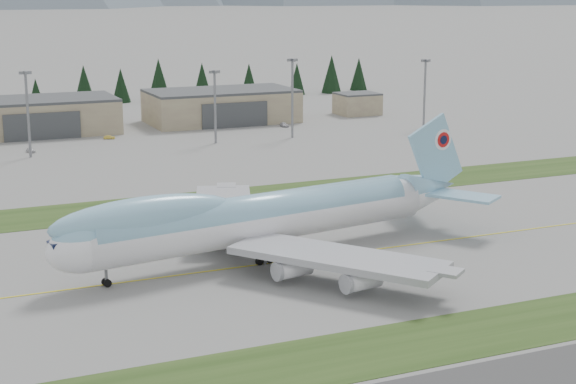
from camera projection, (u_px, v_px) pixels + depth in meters
name	position (u px, v px, depth m)	size (l,w,h in m)	color
ground	(264.00, 264.00, 142.51)	(7000.00, 7000.00, 0.00)	slate
grass_strip_near	(379.00, 350.00, 108.55)	(400.00, 14.00, 0.08)	#294318
grass_strip_far	(183.00, 203.00, 182.74)	(400.00, 18.00, 0.08)	#294318
taxiway_line_main	(264.00, 264.00, 142.51)	(400.00, 0.40, 0.02)	yellow
boeing_747_freighter	(259.00, 217.00, 144.08)	(81.07, 68.89, 21.26)	white
hangar_center	(36.00, 116.00, 269.48)	(48.00, 26.60, 10.80)	gray
hangar_right	(221.00, 106.00, 292.72)	(48.00, 26.60, 10.80)	gray
control_shed	(357.00, 104.00, 310.74)	(14.00, 12.00, 7.60)	gray
floodlight_masts	(127.00, 94.00, 240.17)	(194.51, 6.87, 23.41)	slate
service_vehicle_a	(31.00, 152.00, 239.43)	(1.50, 3.72, 1.27)	silver
service_vehicle_b	(109.00, 139.00, 260.50)	(1.16, 3.31, 1.09)	gold
service_vehicle_c	(284.00, 127.00, 283.67)	(1.79, 4.41, 1.28)	#BDBCC1
conifer_belt	(96.00, 86.00, 336.54)	(272.20, 16.32, 16.50)	black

